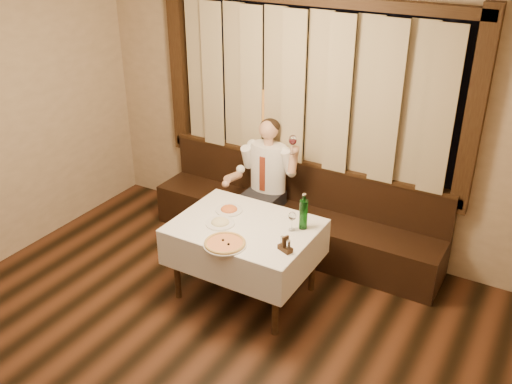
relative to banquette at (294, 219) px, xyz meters
The scene contains 10 objects.
room 2.12m from the banquette, 90.03° to the right, with size 5.01×6.01×2.81m.
banquette is the anchor object (origin of this frame).
dining_table 1.08m from the banquette, 90.00° to the right, with size 1.27×0.97×0.76m.
pizza 1.48m from the banquette, 88.72° to the right, with size 0.37×0.37×0.04m.
pasta_red 1.03m from the banquette, 106.74° to the right, with size 0.26×0.26×0.09m.
pasta_cream 1.24m from the banquette, 100.06° to the right, with size 0.27×0.27×0.09m.
green_bottle 1.11m from the banquette, 59.53° to the right, with size 0.07×0.07×0.34m.
table_wine_glass 1.14m from the banquette, 65.42° to the right, with size 0.07×0.07×0.18m.
cruet_caddy 1.42m from the banquette, 67.21° to the right, with size 0.14×0.11×0.14m.
seated_man 0.60m from the banquette, 164.16° to the right, with size 0.76×0.56×1.39m.
Camera 1 is at (2.32, -2.10, 3.34)m, focal length 40.00 mm.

